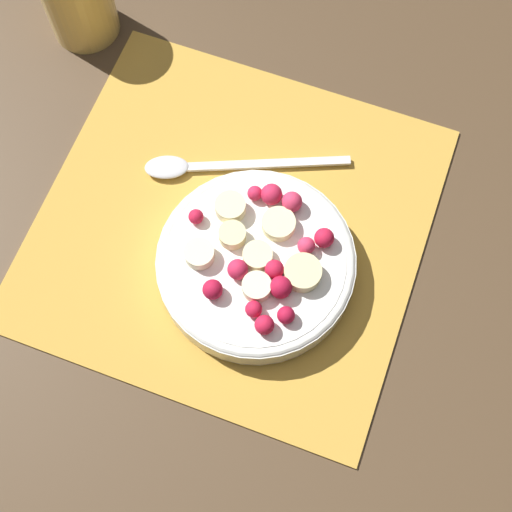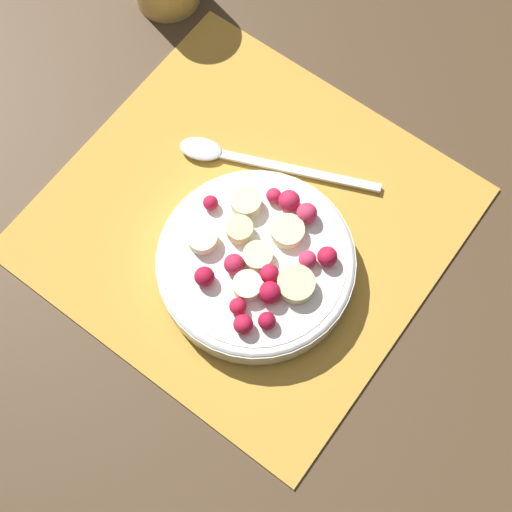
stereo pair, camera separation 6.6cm
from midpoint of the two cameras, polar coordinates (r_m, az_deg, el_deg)
name	(u,v)px [view 2 (the right image)]	position (r m, az deg, el deg)	size (l,w,h in m)	color
ground_plane	(247,221)	(0.72, 1.84, 2.48)	(3.00, 3.00, 0.00)	#4C3823
placemat	(247,220)	(0.72, 1.85, 2.57)	(0.37, 0.38, 0.01)	gold
fruit_bowl	(257,262)	(0.68, 2.82, -0.89)	(0.19, 0.19, 0.05)	silver
spoon	(239,157)	(0.74, 1.17, 7.58)	(0.10, 0.20, 0.01)	silver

